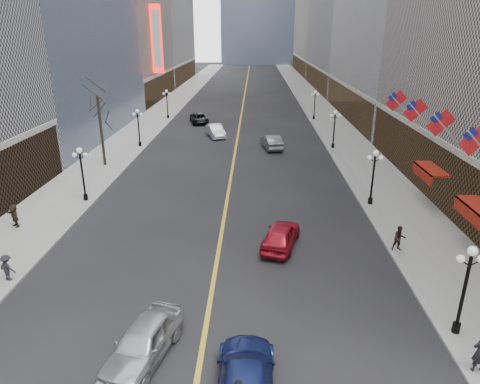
# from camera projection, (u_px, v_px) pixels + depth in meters

# --- Properties ---
(sidewalk_east) EXTENTS (6.00, 230.00, 0.15)m
(sidewalk_east) POSITION_uv_depth(u_px,v_px,m) (324.00, 115.00, 72.42)
(sidewalk_east) COLOR gray
(sidewalk_east) RESTS_ON ground
(sidewalk_west) EXTENTS (6.00, 230.00, 0.15)m
(sidewalk_west) POSITION_uv_depth(u_px,v_px,m) (160.00, 114.00, 73.30)
(sidewalk_west) COLOR gray
(sidewalk_west) RESTS_ON ground
(lane_line) EXTENTS (0.25, 200.00, 0.02)m
(lane_line) POSITION_uv_depth(u_px,v_px,m) (243.00, 105.00, 82.23)
(lane_line) COLOR gold
(lane_line) RESTS_ON ground
(streetlamp_east_0) EXTENTS (1.26, 0.44, 4.52)m
(streetlamp_east_0) POSITION_uv_depth(u_px,v_px,m) (466.00, 282.00, 19.13)
(streetlamp_east_0) COLOR black
(streetlamp_east_0) RESTS_ON sidewalk_east
(streetlamp_east_1) EXTENTS (1.26, 0.44, 4.52)m
(streetlamp_east_1) POSITION_uv_depth(u_px,v_px,m) (374.00, 172.00, 34.09)
(streetlamp_east_1) COLOR black
(streetlamp_east_1) RESTS_ON sidewalk_east
(streetlamp_east_2) EXTENTS (1.26, 0.44, 4.52)m
(streetlamp_east_2) POSITION_uv_depth(u_px,v_px,m) (334.00, 125.00, 50.92)
(streetlamp_east_2) COLOR black
(streetlamp_east_2) RESTS_ON sidewalk_east
(streetlamp_east_3) EXTENTS (1.26, 0.44, 4.52)m
(streetlamp_east_3) POSITION_uv_depth(u_px,v_px,m) (315.00, 102.00, 67.75)
(streetlamp_east_3) COLOR black
(streetlamp_east_3) RESTS_ON sidewalk_east
(streetlamp_west_1) EXTENTS (1.26, 0.44, 4.52)m
(streetlamp_west_1) POSITION_uv_depth(u_px,v_px,m) (82.00, 169.00, 34.83)
(streetlamp_west_1) COLOR black
(streetlamp_west_1) RESTS_ON sidewalk_west
(streetlamp_west_2) EXTENTS (1.26, 0.44, 4.52)m
(streetlamp_west_2) POSITION_uv_depth(u_px,v_px,m) (138.00, 124.00, 51.66)
(streetlamp_west_2) COLOR black
(streetlamp_west_2) RESTS_ON sidewalk_west
(streetlamp_west_3) EXTENTS (1.26, 0.44, 4.52)m
(streetlamp_west_3) POSITION_uv_depth(u_px,v_px,m) (167.00, 101.00, 68.49)
(streetlamp_west_3) COLOR black
(streetlamp_west_3) RESTS_ON sidewalk_west
(flag_2) EXTENTS (2.87, 0.12, 2.87)m
(flag_2) POSITION_uv_depth(u_px,v_px,m) (478.00, 143.00, 24.95)
(flag_2) COLOR #B2B2B7
(flag_2) RESTS_ON ground
(flag_3) EXTENTS (2.87, 0.12, 2.87)m
(flag_3) POSITION_uv_depth(u_px,v_px,m) (443.00, 125.00, 29.63)
(flag_3) COLOR #B2B2B7
(flag_3) RESTS_ON ground
(flag_4) EXTENTS (2.87, 0.12, 2.87)m
(flag_4) POSITION_uv_depth(u_px,v_px,m) (417.00, 112.00, 34.30)
(flag_4) COLOR #B2B2B7
(flag_4) RESTS_ON ground
(flag_5) EXTENTS (2.87, 0.12, 2.87)m
(flag_5) POSITION_uv_depth(u_px,v_px,m) (398.00, 103.00, 38.98)
(flag_5) COLOR #B2B2B7
(flag_5) RESTS_ON ground
(awning_b) EXTENTS (1.40, 4.00, 0.93)m
(awning_b) POSITION_uv_depth(u_px,v_px,m) (478.00, 209.00, 26.41)
(awning_b) COLOR maroon
(awning_b) RESTS_ON ground
(awning_c) EXTENTS (1.40, 4.00, 0.93)m
(awning_c) POSITION_uv_depth(u_px,v_px,m) (429.00, 170.00, 33.89)
(awning_c) COLOR maroon
(awning_c) RESTS_ON ground
(theatre_marquee) EXTENTS (2.00, 0.55, 12.00)m
(theatre_marquee) POSITION_uv_depth(u_px,v_px,m) (157.00, 39.00, 78.50)
(theatre_marquee) COLOR red
(theatre_marquee) RESTS_ON ground
(tree_west_far) EXTENTS (3.60, 3.60, 7.92)m
(tree_west_far) POSITION_uv_depth(u_px,v_px,m) (98.00, 107.00, 43.05)
(tree_west_far) COLOR #2D231C
(tree_west_far) RESTS_ON sidewalk_west
(car_nb_near) EXTENTS (3.20, 5.35, 1.70)m
(car_nb_near) POSITION_uv_depth(u_px,v_px,m) (143.00, 342.00, 18.43)
(car_nb_near) COLOR #ABAEB3
(car_nb_near) RESTS_ON ground
(car_nb_mid) EXTENTS (3.23, 5.27, 1.64)m
(car_nb_mid) POSITION_uv_depth(u_px,v_px,m) (216.00, 131.00, 57.55)
(car_nb_mid) COLOR #BAB9BC
(car_nb_mid) RESTS_ON ground
(car_nb_far) EXTENTS (3.70, 5.67, 1.45)m
(car_nb_far) POSITION_uv_depth(u_px,v_px,m) (199.00, 119.00, 66.07)
(car_nb_far) COLOR black
(car_nb_far) RESTS_ON ground
(car_sb_near) EXTENTS (2.37, 5.72, 1.66)m
(car_sb_near) POSITION_uv_depth(u_px,v_px,m) (245.00, 380.00, 16.43)
(car_sb_near) COLOR navy
(car_sb_near) RESTS_ON ground
(car_sb_mid) EXTENTS (3.18, 5.19, 1.65)m
(car_sb_mid) POSITION_uv_depth(u_px,v_px,m) (281.00, 235.00, 28.10)
(car_sb_mid) COLOR maroon
(car_sb_mid) RESTS_ON ground
(car_sb_far) EXTENTS (2.73, 5.39, 1.69)m
(car_sb_far) POSITION_uv_depth(u_px,v_px,m) (272.00, 142.00, 51.74)
(car_sb_far) COLOR #575C60
(car_sb_far) RESTS_ON ground
(ped_east_walk) EXTENTS (0.84, 0.50, 1.67)m
(ped_east_walk) POSITION_uv_depth(u_px,v_px,m) (399.00, 238.00, 27.33)
(ped_east_walk) COLOR black
(ped_east_walk) RESTS_ON sidewalk_east
(ped_west_walk) EXTENTS (1.10, 0.71, 1.57)m
(ped_west_walk) POSITION_uv_depth(u_px,v_px,m) (7.00, 268.00, 24.04)
(ped_west_walk) COLOR black
(ped_west_walk) RESTS_ON sidewalk_west
(ped_west_far) EXTENTS (1.48, 1.40, 1.71)m
(ped_west_far) POSITION_uv_depth(u_px,v_px,m) (14.00, 215.00, 30.68)
(ped_west_far) COLOR #2E2719
(ped_west_far) RESTS_ON sidewalk_west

